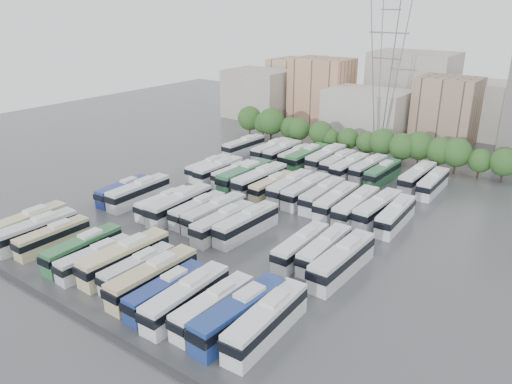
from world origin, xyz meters
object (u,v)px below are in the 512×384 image
Objects in this scene: bus_r0_s0 at (28,224)px; bus_r3_s13 at (433,183)px; electricity_pylon at (386,70)px; bus_r0_s8 at (153,277)px; bus_r2_s7 at (290,187)px; bus_r3_s5 at (307,157)px; bus_r1_s5 at (198,209)px; bus_r1_s8 at (247,223)px; bus_r0_s4 at (83,249)px; bus_r0_s1 at (36,231)px; bus_r2_s1 at (209,168)px; bus_r1_s0 at (124,191)px; bus_r1_s11 at (301,246)px; bus_r0_s11 at (213,306)px; bus_r3_s4 at (296,156)px; bus_r0_s9 at (166,291)px; bus_r3_s12 at (417,177)px; bus_r1_s6 at (215,213)px; bus_r2_s11 at (356,206)px; bus_r3_s10 at (383,173)px; bus_r0_s5 at (95,258)px; bus_r1_s1 at (139,192)px; bus_r3_s0 at (244,146)px; bus_r0_s7 at (138,268)px; bus_r2_s3 at (235,173)px; bus_r3_s6 at (326,158)px; bus_r2_s9 at (322,195)px; bus_r2_s12 at (378,209)px; bus_r2_s5 at (260,180)px; bus_r0_s12 at (240,313)px; bus_r2_s8 at (306,190)px; bus_r3_s7 at (338,163)px; bus_r0_s2 at (53,237)px; bus_r2_s2 at (219,170)px; bus_r0_s10 at (186,298)px; bus_r1_s12 at (325,249)px; bus_r1_s13 at (342,260)px; bus_r1_s3 at (164,203)px; bus_r3_s2 at (272,150)px; bus_r2_s13 at (396,215)px; bus_r1_s7 at (223,223)px; bus_r2_s4 at (245,176)px; bus_r0_s13 at (267,321)px; bus_r1_s4 at (180,204)px.

bus_r3_s13 is (42.97, 53.99, -0.07)m from bus_r0_s0.
electricity_pylon reaches higher than bus_r0_s8.
bus_r3_s5 reaches higher than bus_r2_s7.
bus_r1_s5 is 0.85× the size of bus_r3_s5.
bus_r0_s4 is at bearing -122.03° from bus_r1_s8.
bus_r0_s1 is 37.27m from bus_r2_s1.
bus_r1_s0 is 0.95× the size of bus_r1_s11.
bus_r0_s11 is 1.04× the size of bus_r3_s4.
bus_r0_s9 is 0.88× the size of bus_r3_s12.
bus_r1_s6 is at bearing 116.69° from bus_r0_s9.
bus_r0_s1 is at bearing -134.73° from bus_r2_s11.
bus_r3_s10 is 0.99× the size of bus_r3_s13.
bus_r0_s5 is at bearing -11.00° from bus_r0_s4.
bus_r0_s8 is 0.95× the size of bus_r3_s5.
bus_r3_s4 is (10.05, 35.42, -0.23)m from bus_r1_s1.
bus_r3_s0 is at bearing 94.02° from bus_r1_s1.
bus_r0_s7 is 0.93× the size of bus_r0_s11.
bus_r3_s12 is at bearing 62.44° from bus_r0_s4.
bus_r1_s8 is 1.13× the size of bus_r2_s3.
bus_r2_s7 is 19.02m from bus_r3_s6.
bus_r3_s12 is (9.72, 55.70, 0.24)m from bus_r0_s9.
electricity_pylon is at bearing 100.55° from bus_r0_s11.
bus_r2_s9 is 10.14m from bus_r2_s12.
electricity_pylon is at bearing 64.42° from bus_r1_s0.
bus_r2_s5 is at bearing -100.47° from bus_r3_s6.
bus_r2_s1 reaches higher than bus_r3_s4.
bus_r3_s0 is at bearing 87.25° from bus_r1_s0.
bus_r0_s12 is 54.46m from bus_r3_s12.
bus_r2_s8 is 1.05× the size of bus_r3_s7.
bus_r0_s2 is at bearing -122.18° from bus_r1_s6.
bus_r2_s2 is 33.27m from bus_r2_s12.
bus_r0_s8 reaches higher than bus_r0_s10.
bus_r0_s0 is 44.15m from bus_r1_s12.
bus_r1_s3 is at bearing 179.52° from bus_r1_s13.
bus_r3_s2 is at bearing 140.67° from bus_r2_s9.
bus_r1_s8 is at bearing 66.46° from bus_r0_s5.
bus_r2_s13 is (20.05, -0.89, -0.05)m from bus_r2_s7.
bus_r3_s10 is (-3.46, 35.83, 0.02)m from bus_r1_s11.
bus_r1_s1 is at bearing 116.25° from bus_r0_s4.
electricity_pylon is at bearing 71.77° from bus_r2_s3.
bus_r1_s7 is (-0.29, -56.71, -16.76)m from electricity_pylon.
bus_r2_s4 is at bearing 140.78° from bus_r1_s11.
bus_r2_s12 is at bearing 1.38° from bus_r2_s4.
bus_r3_s2 is at bearing 82.54° from bus_r1_s1.
bus_r1_s8 reaches higher than bus_r1_s7.
bus_r2_s4 is 17.78m from bus_r3_s5.
bus_r2_s1 is (-19.66, 18.88, -0.16)m from bus_r1_s7.
bus_r0_s0 is 1.06× the size of bus_r0_s4.
bus_r3_s13 is (0.17, 52.60, -0.16)m from bus_r0_s13.
bus_r1_s4 reaches higher than bus_r0_s2.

